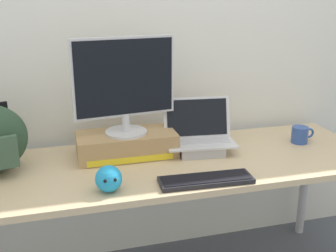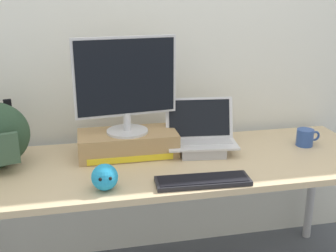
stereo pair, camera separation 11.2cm
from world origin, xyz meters
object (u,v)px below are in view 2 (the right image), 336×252
at_px(coffee_mug, 305,137).
at_px(plush_toy, 105,177).
at_px(open_laptop, 201,142).
at_px(desktop_monitor, 126,84).
at_px(external_keyboard, 203,181).
at_px(toner_box_yellow, 128,143).

relative_size(coffee_mug, plush_toy, 1.17).
distance_m(open_laptop, coffee_mug, 0.57).
height_order(desktop_monitor, open_laptop, desktop_monitor).
bearing_deg(desktop_monitor, open_laptop, -13.22).
relative_size(open_laptop, external_keyboard, 0.90).
bearing_deg(external_keyboard, open_laptop, 78.16).
relative_size(toner_box_yellow, plush_toy, 4.38).
bearing_deg(open_laptop, external_keyboard, -98.42).
distance_m(open_laptop, plush_toy, 0.60).
xyz_separation_m(open_laptop, external_keyboard, (-0.09, -0.35, -0.04)).
relative_size(desktop_monitor, external_keyboard, 1.21).
xyz_separation_m(toner_box_yellow, open_laptop, (0.37, -0.04, -0.00)).
relative_size(toner_box_yellow, coffee_mug, 3.73).
bearing_deg(plush_toy, coffee_mug, 15.58).
relative_size(open_laptop, coffee_mug, 2.84).
relative_size(desktop_monitor, plush_toy, 4.48).
bearing_deg(coffee_mug, plush_toy, -164.42).
distance_m(coffee_mug, plush_toy, 1.12).
height_order(toner_box_yellow, plush_toy, toner_box_yellow).
bearing_deg(toner_box_yellow, desktop_monitor, -80.31).
distance_m(toner_box_yellow, plush_toy, 0.39).
bearing_deg(desktop_monitor, plush_toy, -117.74).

